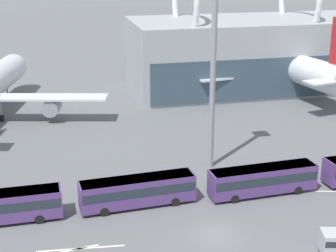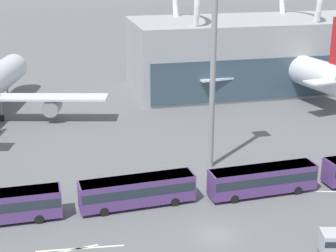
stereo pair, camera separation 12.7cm
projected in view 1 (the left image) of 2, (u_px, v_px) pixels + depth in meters
ground_plane at (216, 235)px, 51.61m from camera, size 440.00×440.00×0.00m
airliner_at_gate_far at (285, 64)px, 101.17m from camera, size 39.31×42.74×16.42m
shuttle_bus_2 at (138, 190)px, 56.83m from camera, size 13.00×3.45×3.36m
shuttle_bus_3 at (263, 179)px, 59.64m from camera, size 12.98×3.29×3.36m
floodlight_mast at (214, 49)px, 62.94m from camera, size 2.25×2.25×26.98m
lane_stripe_2 at (81, 248)px, 49.26m from camera, size 8.38×1.05×0.01m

